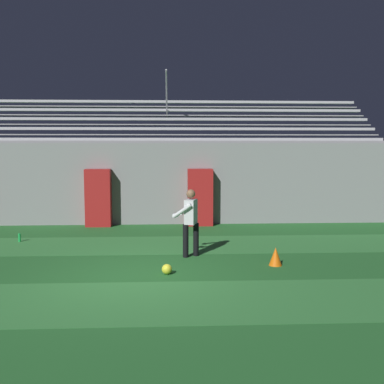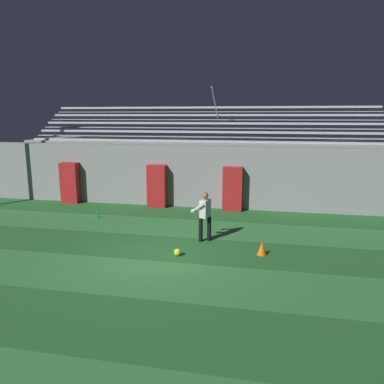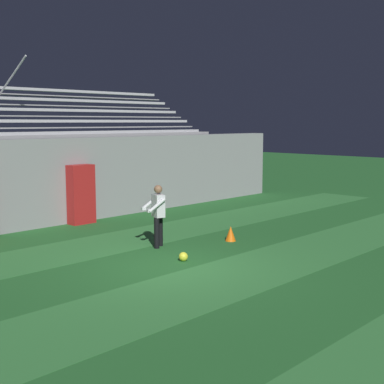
{
  "view_description": "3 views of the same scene",
  "coord_description": "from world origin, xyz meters",
  "px_view_note": "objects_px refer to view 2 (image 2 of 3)",
  "views": [
    {
      "loc": [
        0.73,
        -9.2,
        2.75
      ],
      "look_at": [
        1.22,
        1.18,
        1.66
      ],
      "focal_mm": 42.0,
      "sensor_mm": 36.0,
      "label": 1
    },
    {
      "loc": [
        3.15,
        -10.16,
        4.13
      ],
      "look_at": [
        0.79,
        1.59,
        1.67
      ],
      "focal_mm": 35.0,
      "sensor_mm": 36.0,
      "label": 2
    },
    {
      "loc": [
        -8.25,
        -8.66,
        3.32
      ],
      "look_at": [
        1.85,
        1.03,
        1.48
      ],
      "focal_mm": 50.0,
      "sensor_mm": 36.0,
      "label": 3
    }
  ],
  "objects_px": {
    "padding_pillar_gate_left": "(157,186)",
    "padding_pillar_gate_right": "(233,189)",
    "water_bottle": "(97,215)",
    "soccer_ball": "(178,252)",
    "traffic_cone": "(262,248)",
    "goalkeeper": "(205,213)",
    "padding_pillar_far_left": "(70,183)"
  },
  "relations": [
    {
      "from": "padding_pillar_far_left",
      "to": "soccer_ball",
      "type": "xyz_separation_m",
      "value": [
        6.69,
        -5.8,
        -0.86
      ]
    },
    {
      "from": "padding_pillar_gate_left",
      "to": "soccer_ball",
      "type": "bearing_deg",
      "value": -67.88
    },
    {
      "from": "padding_pillar_gate_right",
      "to": "soccer_ball",
      "type": "xyz_separation_m",
      "value": [
        -1.09,
        -5.8,
        -0.86
      ]
    },
    {
      "from": "padding_pillar_gate_right",
      "to": "water_bottle",
      "type": "xyz_separation_m",
      "value": [
        -5.31,
        -2.38,
        -0.85
      ]
    },
    {
      "from": "goalkeeper",
      "to": "water_bottle",
      "type": "xyz_separation_m",
      "value": [
        -4.79,
        1.91,
        -0.83
      ]
    },
    {
      "from": "padding_pillar_far_left",
      "to": "water_bottle",
      "type": "height_order",
      "value": "padding_pillar_far_left"
    },
    {
      "from": "water_bottle",
      "to": "padding_pillar_gate_left",
      "type": "bearing_deg",
      "value": 51.87
    },
    {
      "from": "padding_pillar_gate_right",
      "to": "padding_pillar_far_left",
      "type": "distance_m",
      "value": 7.78
    },
    {
      "from": "padding_pillar_gate_left",
      "to": "traffic_cone",
      "type": "xyz_separation_m",
      "value": [
        4.84,
        -5.21,
        -0.76
      ]
    },
    {
      "from": "padding_pillar_gate_left",
      "to": "padding_pillar_far_left",
      "type": "height_order",
      "value": "same"
    },
    {
      "from": "traffic_cone",
      "to": "water_bottle",
      "type": "distance_m",
      "value": 7.28
    },
    {
      "from": "goalkeeper",
      "to": "soccer_ball",
      "type": "relative_size",
      "value": 7.59
    },
    {
      "from": "water_bottle",
      "to": "traffic_cone",
      "type": "bearing_deg",
      "value": -22.9
    },
    {
      "from": "padding_pillar_gate_right",
      "to": "water_bottle",
      "type": "relative_size",
      "value": 8.07
    },
    {
      "from": "padding_pillar_gate_left",
      "to": "goalkeeper",
      "type": "relative_size",
      "value": 1.16
    },
    {
      "from": "goalkeeper",
      "to": "water_bottle",
      "type": "height_order",
      "value": "goalkeeper"
    },
    {
      "from": "goalkeeper",
      "to": "soccer_ball",
      "type": "xyz_separation_m",
      "value": [
        -0.56,
        -1.51,
        -0.84
      ]
    },
    {
      "from": "padding_pillar_gate_left",
      "to": "water_bottle",
      "type": "relative_size",
      "value": 8.07
    },
    {
      "from": "soccer_ball",
      "to": "traffic_cone",
      "type": "height_order",
      "value": "traffic_cone"
    },
    {
      "from": "padding_pillar_gate_left",
      "to": "soccer_ball",
      "type": "relative_size",
      "value": 8.81
    },
    {
      "from": "padding_pillar_gate_right",
      "to": "soccer_ball",
      "type": "height_order",
      "value": "padding_pillar_gate_right"
    },
    {
      "from": "soccer_ball",
      "to": "water_bottle",
      "type": "bearing_deg",
      "value": 140.98
    },
    {
      "from": "padding_pillar_gate_right",
      "to": "goalkeeper",
      "type": "relative_size",
      "value": 1.16
    },
    {
      "from": "padding_pillar_far_left",
      "to": "water_bottle",
      "type": "distance_m",
      "value": 3.53
    },
    {
      "from": "water_bottle",
      "to": "soccer_ball",
      "type": "bearing_deg",
      "value": -39.02
    },
    {
      "from": "padding_pillar_gate_left",
      "to": "traffic_cone",
      "type": "distance_m",
      "value": 7.15
    },
    {
      "from": "padding_pillar_gate_right",
      "to": "soccer_ball",
      "type": "relative_size",
      "value": 8.81
    },
    {
      "from": "padding_pillar_gate_right",
      "to": "goalkeeper",
      "type": "height_order",
      "value": "padding_pillar_gate_right"
    },
    {
      "from": "padding_pillar_far_left",
      "to": "goalkeeper",
      "type": "distance_m",
      "value": 8.42
    },
    {
      "from": "padding_pillar_gate_right",
      "to": "traffic_cone",
      "type": "distance_m",
      "value": 5.44
    },
    {
      "from": "padding_pillar_gate_left",
      "to": "padding_pillar_gate_right",
      "type": "height_order",
      "value": "same"
    },
    {
      "from": "padding_pillar_far_left",
      "to": "goalkeeper",
      "type": "xyz_separation_m",
      "value": [
        7.25,
        -4.28,
        -0.01
      ]
    }
  ]
}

